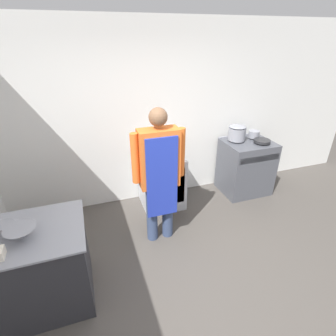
# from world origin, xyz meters

# --- Properties ---
(ground_plane) EXTENTS (14.00, 14.00, 0.00)m
(ground_plane) POSITION_xyz_m (0.00, 0.00, 0.00)
(ground_plane) COLOR #4C4742
(wall_back) EXTENTS (8.00, 0.05, 2.70)m
(wall_back) POSITION_xyz_m (0.00, 2.14, 1.35)
(wall_back) COLOR white
(wall_back) RESTS_ON ground_plane
(prep_counter) EXTENTS (1.06, 0.80, 0.87)m
(prep_counter) POSITION_xyz_m (-1.52, 0.55, 0.43)
(prep_counter) COLOR #2D2D33
(prep_counter) RESTS_ON ground_plane
(stove) EXTENTS (0.78, 0.64, 0.92)m
(stove) POSITION_xyz_m (1.66, 1.74, 0.45)
(stove) COLOR #4C4F56
(stove) RESTS_ON ground_plane
(fridge_unit) EXTENTS (0.63, 0.58, 0.83)m
(fridge_unit) POSITION_xyz_m (0.18, 1.80, 0.42)
(fridge_unit) COLOR silver
(fridge_unit) RESTS_ON ground_plane
(person_cook) EXTENTS (0.65, 0.24, 1.76)m
(person_cook) POSITION_xyz_m (-0.08, 1.06, 1.01)
(person_cook) COLOR #38476B
(person_cook) RESTS_ON ground_plane
(mixing_bowl) EXTENTS (0.27, 0.27, 0.11)m
(mixing_bowl) POSITION_xyz_m (-1.50, 0.48, 0.92)
(mixing_bowl) COLOR gray
(mixing_bowl) RESTS_ON prep_counter
(small_bowl) EXTENTS (0.17, 0.17, 0.08)m
(small_bowl) POSITION_xyz_m (-1.65, 0.63, 0.91)
(small_bowl) COLOR gray
(small_bowl) RESTS_ON prep_counter
(stock_pot) EXTENTS (0.28, 0.28, 0.25)m
(stock_pot) POSITION_xyz_m (1.48, 1.85, 1.05)
(stock_pot) COLOR gray
(stock_pot) RESTS_ON stove
(saute_pan) EXTENTS (0.26, 0.26, 0.04)m
(saute_pan) POSITION_xyz_m (1.81, 1.63, 0.94)
(saute_pan) COLOR #262628
(saute_pan) RESTS_ON stove
(sauce_pot) EXTENTS (0.18, 0.18, 0.12)m
(sauce_pot) POSITION_xyz_m (1.81, 1.85, 0.98)
(sauce_pot) COLOR gray
(sauce_pot) RESTS_ON stove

